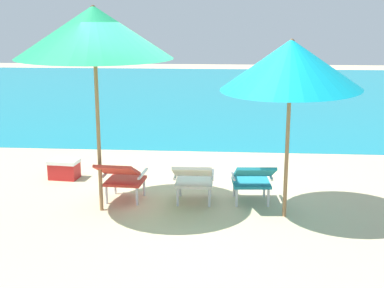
{
  "coord_description": "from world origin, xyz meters",
  "views": [
    {
      "loc": [
        0.58,
        -6.82,
        2.51
      ],
      "look_at": [
        0.0,
        0.48,
        0.75
      ],
      "focal_mm": 47.88,
      "sensor_mm": 36.0,
      "label": 1
    }
  ],
  "objects": [
    {
      "name": "cooler_box",
      "position": [
        -2.14,
        1.01,
        0.16
      ],
      "size": [
        0.5,
        0.36,
        0.32
      ],
      "color": "red",
      "rests_on": "ground_plane"
    },
    {
      "name": "beach_umbrella_left",
      "position": [
        -1.17,
        -0.36,
        2.38
      ],
      "size": [
        2.59,
        2.6,
        2.73
      ],
      "color": "olive",
      "rests_on": "ground_plane"
    },
    {
      "name": "ground_plane",
      "position": [
        0.0,
        4.0,
        0.0
      ],
      "size": [
        40.0,
        40.0,
        0.0
      ],
      "primitive_type": "plane",
      "color": "#CCB78E"
    },
    {
      "name": "beach_umbrella_right",
      "position": [
        1.29,
        -0.39,
        1.99
      ],
      "size": [
        2.41,
        2.42,
        2.34
      ],
      "color": "olive",
      "rests_on": "ground_plane"
    },
    {
      "name": "lounge_chair_right",
      "position": [
        0.88,
        -0.03,
        0.4
      ],
      "size": [
        0.6,
        0.91,
        0.68
      ],
      "color": "teal",
      "rests_on": "ground_plane"
    },
    {
      "name": "ocean_band",
      "position": [
        0.0,
        11.96,
        0.0
      ],
      "size": [
        40.0,
        18.0,
        0.01
      ],
      "primitive_type": "cube",
      "color": "teal",
      "rests_on": "ground_plane"
    },
    {
      "name": "lounge_chair_left",
      "position": [
        -0.94,
        -0.08,
        0.4
      ],
      "size": [
        0.59,
        0.91,
        0.68
      ],
      "color": "red",
      "rests_on": "ground_plane"
    },
    {
      "name": "lounge_chair_center",
      "position": [
        0.07,
        -0.08,
        0.4
      ],
      "size": [
        0.56,
        0.88,
        0.68
      ],
      "color": "silver",
      "rests_on": "ground_plane"
    }
  ]
}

